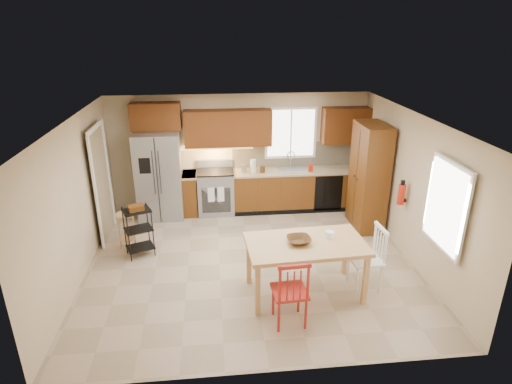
{
  "coord_description": "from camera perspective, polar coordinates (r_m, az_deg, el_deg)",
  "views": [
    {
      "loc": [
        -0.57,
        -6.38,
        3.88
      ],
      "look_at": [
        0.13,
        0.4,
        1.15
      ],
      "focal_mm": 30.0,
      "sensor_mm": 36.0,
      "label": 1
    }
  ],
  "objects": [
    {
      "name": "wall_right",
      "position": [
        7.66,
        20.2,
        0.34
      ],
      "size": [
        0.02,
        5.0,
        2.5
      ],
      "primitive_type": "cube",
      "color": "#CCB793",
      "rests_on": "ground"
    },
    {
      "name": "undercab_glow",
      "position": [
        9.02,
        -5.6,
        5.95
      ],
      "size": [
        1.6,
        0.3,
        0.01
      ],
      "primitive_type": "cube",
      "color": "#FFBF66",
      "rests_on": "wall_back"
    },
    {
      "name": "sink",
      "position": [
        9.25,
        4.82,
        2.68
      ],
      "size": [
        0.62,
        0.46,
        0.16
      ],
      "primitive_type": "cube",
      "color": "gray",
      "rests_on": "base_cabinet_run"
    },
    {
      "name": "bar_stool",
      "position": [
        8.12,
        -16.84,
        -5.01
      ],
      "size": [
        0.4,
        0.4,
        0.68
      ],
      "primitive_type": null,
      "rotation": [
        0.0,
        0.0,
        0.25
      ],
      "color": "tan",
      "rests_on": "floor"
    },
    {
      "name": "upper_over_fridge",
      "position": [
        8.96,
        -13.24,
        9.79
      ],
      "size": [
        1.0,
        0.35,
        0.55
      ],
      "primitive_type": "cube",
      "color": "#612E10",
      "rests_on": "wall_back"
    },
    {
      "name": "fire_extinguisher",
      "position": [
        7.79,
        18.81,
        -0.31
      ],
      "size": [
        0.12,
        0.12,
        0.36
      ],
      "primitive_type": "cylinder",
      "color": "#B71F0C",
      "rests_on": "wall_right"
    },
    {
      "name": "upper_right_block",
      "position": [
        9.38,
        11.87,
        8.7
      ],
      "size": [
        1.0,
        0.35,
        0.75
      ],
      "primitive_type": "cube",
      "color": "#612E10",
      "rests_on": "wall_back"
    },
    {
      "name": "window_right",
      "position": [
        6.62,
        24.02,
        -1.7
      ],
      "size": [
        0.04,
        1.02,
        1.32
      ],
      "primitive_type": "cube",
      "color": "white",
      "rests_on": "wall_right"
    },
    {
      "name": "paper_towel",
      "position": [
        9.03,
        -0.41,
        3.49
      ],
      "size": [
        0.12,
        0.12,
        0.28
      ],
      "primitive_type": "cylinder",
      "color": "white",
      "rests_on": "base_cabinet_run"
    },
    {
      "name": "backsplash",
      "position": [
        9.46,
        5.7,
        5.09
      ],
      "size": [
        2.92,
        0.03,
        0.55
      ],
      "primitive_type": "cube",
      "color": "beige",
      "rests_on": "wall_back"
    },
    {
      "name": "canister_steel",
      "position": [
        9.03,
        -1.67,
        3.14
      ],
      "size": [
        0.11,
        0.11,
        0.18
      ],
      "primitive_type": "cylinder",
      "color": "gray",
      "rests_on": "base_cabinet_run"
    },
    {
      "name": "dishwasher",
      "position": [
        9.29,
        9.62,
        -0.16
      ],
      "size": [
        0.6,
        0.02,
        0.78
      ],
      "primitive_type": "cube",
      "color": "black",
      "rests_on": "floor"
    },
    {
      "name": "utility_cart",
      "position": [
        7.78,
        -15.37,
        -5.14
      ],
      "size": [
        0.56,
        0.5,
        0.91
      ],
      "primitive_type": null,
      "rotation": [
        0.0,
        0.0,
        0.39
      ],
      "color": "black",
      "rests_on": "floor"
    },
    {
      "name": "soap_bottle",
      "position": [
        9.19,
        7.29,
        3.35
      ],
      "size": [
        0.09,
        0.09,
        0.19
      ],
      "primitive_type": "imported",
      "color": "#B71F0C",
      "rests_on": "base_cabinet_run"
    },
    {
      "name": "wall_back",
      "position": [
        9.28,
        -2.16,
        5.34
      ],
      "size": [
        5.5,
        0.02,
        2.5
      ],
      "primitive_type": "cube",
      "color": "#CCB793",
      "rests_on": "ground"
    },
    {
      "name": "doorway",
      "position": [
        8.45,
        -19.93,
        0.9
      ],
      "size": [
        0.04,
        0.95,
        2.1
      ],
      "primitive_type": "cube",
      "color": "#8C7A59",
      "rests_on": "wall_left"
    },
    {
      "name": "chair_white",
      "position": [
        6.81,
        14.39,
        -8.56
      ],
      "size": [
        0.51,
        0.51,
        1.02
      ],
      "primitive_type": null,
      "rotation": [
        0.0,
        0.0,
        1.63
      ],
      "color": "white",
      "rests_on": "floor"
    },
    {
      "name": "range_stove",
      "position": [
        9.22,
        -5.37,
        -0.05
      ],
      "size": [
        0.76,
        0.63,
        0.92
      ],
      "primitive_type": "cube",
      "color": "gray",
      "rests_on": "floor"
    },
    {
      "name": "pantry",
      "position": [
        8.63,
        14.79,
        1.93
      ],
      "size": [
        0.5,
        0.95,
        2.1
      ],
      "primitive_type": "cube",
      "color": "#5E3211",
      "rests_on": "floor"
    },
    {
      "name": "table_jar",
      "position": [
        6.51,
        9.8,
        -5.83
      ],
      "size": [
        0.15,
        0.15,
        0.17
      ],
      "primitive_type": "cylinder",
      "rotation": [
        0.0,
        0.0,
        0.06
      ],
      "color": "white",
      "rests_on": "dining_table"
    },
    {
      "name": "table_bowl",
      "position": [
        6.33,
        5.73,
        -6.82
      ],
      "size": [
        0.37,
        0.37,
        0.09
      ],
      "primitive_type": "imported",
      "rotation": [
        0.0,
        0.0,
        0.06
      ],
      "color": "#4A2D13",
      "rests_on": "dining_table"
    },
    {
      "name": "upper_left_block",
      "position": [
        8.95,
        -3.75,
        8.5
      ],
      "size": [
        1.8,
        0.35,
        0.75
      ],
      "primitive_type": "cube",
      "color": "#612E10",
      "rests_on": "wall_back"
    },
    {
      "name": "ceiling",
      "position": [
        6.55,
        -0.8,
        9.67
      ],
      "size": [
        5.5,
        5.0,
        0.02
      ],
      "primitive_type": "cube",
      "color": "silver",
      "rests_on": "ground"
    },
    {
      "name": "canister_wood",
      "position": [
        9.04,
        0.88,
        3.05
      ],
      "size": [
        0.1,
        0.1,
        0.14
      ],
      "primitive_type": "cylinder",
      "color": "#4A2D13",
      "rests_on": "base_cabinet_run"
    },
    {
      "name": "dining_table",
      "position": [
        6.57,
        6.53,
        -10.09
      ],
      "size": [
        1.8,
        1.09,
        0.85
      ],
      "primitive_type": null,
      "rotation": [
        0.0,
        0.0,
        0.06
      ],
      "color": "tan",
      "rests_on": "floor"
    },
    {
      "name": "wall_left",
      "position": [
        7.24,
        -22.98,
        -1.31
      ],
      "size": [
        0.02,
        5.0,
        2.5
      ],
      "primitive_type": "cube",
      "color": "#CCB793",
      "rests_on": "ground"
    },
    {
      "name": "floor",
      "position": [
        7.49,
        -0.7,
        -9.38
      ],
      "size": [
        5.5,
        5.5,
        0.0
      ],
      "primitive_type": "plane",
      "color": "tan",
      "rests_on": "ground"
    },
    {
      "name": "chair_red",
      "position": [
        5.92,
        4.51,
        -12.91
      ],
      "size": [
        0.51,
        0.51,
        1.02
      ],
      "primitive_type": null,
      "rotation": [
        0.0,
        0.0,
        0.06
      ],
      "color": "#A72119",
      "rests_on": "floor"
    },
    {
      "name": "wall_front",
      "position": [
        4.72,
        2.09,
        -12.02
      ],
      "size": [
        5.5,
        0.02,
        2.5
      ],
      "primitive_type": "cube",
      "color": "#CCB793",
      "rests_on": "ground"
    },
    {
      "name": "refrigerator",
      "position": [
        9.08,
        -12.74,
        2.17
      ],
      "size": [
        0.92,
        0.75,
        1.82
      ],
      "primitive_type": "cube",
      "color": "gray",
      "rests_on": "floor"
    },
    {
      "name": "base_cabinet_narrow",
      "position": [
        9.26,
        -8.77,
        -0.2
      ],
      "size": [
        0.3,
        0.6,
        0.9
      ],
      "primitive_type": "cube",
      "color": "#5E3211",
      "rests_on": "floor"
    },
    {
      "name": "base_cabinet_run",
      "position": [
        9.43,
        5.88,
        0.36
      ],
      "size": [
        2.92,
        0.6,
        0.9
      ],
      "primitive_type": "cube",
      "color": "#5E3211",
      "rests_on": "floor"
    },
    {
      "name": "window_back",
      "position": [
        9.29,
        4.66,
        7.86
      ],
      "size": [
        1.12,
        0.04,
        1.12
      ],
      "primitive_type": "cube",
      "color": "white",
      "rests_on": "wall_back"
    }
  ]
}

